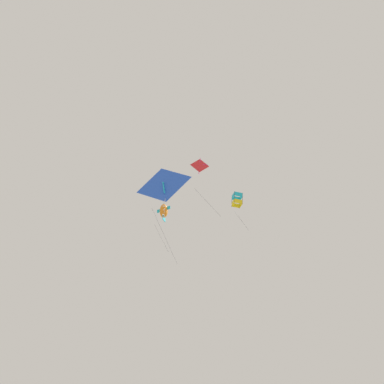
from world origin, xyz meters
TOP-DOWN VIEW (x-y plane):
  - kite_fish_mid_left at (-4.56, -0.41)m, footprint 1.83×1.67m
  - kite_delta_near_left at (1.70, 1.34)m, footprint 2.43×3.25m
  - kite_box_far_centre at (-4.36, 6.71)m, footprint 1.59×1.23m
  - kite_diamond_low_drifter at (1.85, 4.09)m, footprint 1.73×1.91m

SIDE VIEW (x-z plane):
  - kite_delta_near_left at x=1.70m, z-range 31.88..39.21m
  - kite_diamond_low_drifter at x=1.85m, z-range 34.19..40.48m
  - kite_box_far_centre at x=-4.36m, z-range 38.16..42.74m
  - kite_fish_mid_left at x=-4.56m, z-range 37.93..43.18m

